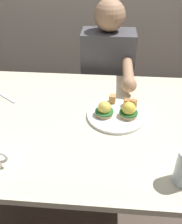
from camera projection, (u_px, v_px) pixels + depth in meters
The scene contains 5 objects.
ground_plane at pixel (79, 211), 1.57m from camera, with size 6.00×6.00×0.00m, color brown.
dining_table at pixel (75, 136), 1.21m from camera, with size 1.20×0.90×0.74m.
eggs_benedict_plate at pixel (117, 112), 1.14m from camera, with size 0.27×0.27×0.09m.
fork at pixel (5, 97), 1.29m from camera, with size 0.14×0.11×0.00m.
diner_person at pixel (108, 77), 1.67m from camera, with size 0.34×0.54×1.14m.
Camera 1 is at (0.15, -0.91, 1.42)m, focal length 39.69 mm.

